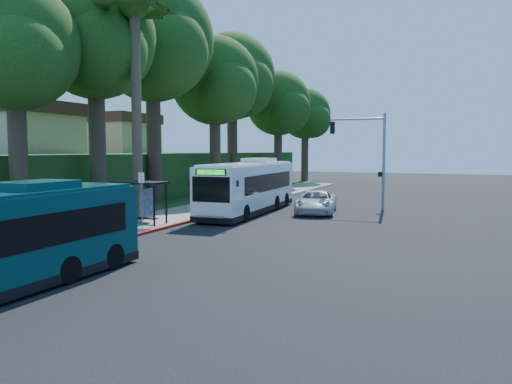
% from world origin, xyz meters
% --- Properties ---
extents(ground, '(140.00, 140.00, 0.00)m').
position_xyz_m(ground, '(0.00, 0.00, 0.00)').
color(ground, black).
rests_on(ground, ground).
extents(sidewalk, '(4.50, 70.00, 0.12)m').
position_xyz_m(sidewalk, '(-7.30, 0.00, 0.06)').
color(sidewalk, gray).
rests_on(sidewalk, ground).
extents(red_curb, '(0.25, 30.00, 0.13)m').
position_xyz_m(red_curb, '(-5.00, -4.00, 0.07)').
color(red_curb, '#9D1811').
rests_on(red_curb, ground).
extents(grass_verge, '(8.00, 70.00, 0.06)m').
position_xyz_m(grass_verge, '(-13.00, 5.00, 0.03)').
color(grass_verge, '#234719').
rests_on(grass_verge, ground).
extents(bus_shelter, '(3.20, 1.51, 2.55)m').
position_xyz_m(bus_shelter, '(-7.26, -2.86, 1.81)').
color(bus_shelter, black).
rests_on(bus_shelter, ground).
extents(stop_sign_pole, '(0.35, 0.06, 3.17)m').
position_xyz_m(stop_sign_pole, '(-5.40, -5.00, 2.08)').
color(stop_sign_pole, gray).
rests_on(stop_sign_pole, ground).
extents(traffic_signal_pole, '(4.10, 0.30, 7.00)m').
position_xyz_m(traffic_signal_pole, '(3.78, 10.00, 4.42)').
color(traffic_signal_pole, gray).
rests_on(traffic_signal_pole, ground).
extents(palm_tree, '(4.20, 4.20, 14.40)m').
position_xyz_m(palm_tree, '(-8.20, -1.50, 12.38)').
color(palm_tree, '#4C3F2D').
rests_on(palm_tree, ground).
extents(hillside_backdrop, '(24.00, 60.00, 8.80)m').
position_xyz_m(hillside_backdrop, '(-26.30, 15.10, 2.44)').
color(hillside_backdrop, '#234719').
rests_on(hillside_backdrop, ground).
extents(tree_0, '(8.40, 8.00, 15.70)m').
position_xyz_m(tree_0, '(-12.40, -0.02, 11.20)').
color(tree_0, '#382B1E').
rests_on(tree_0, ground).
extents(tree_1, '(10.50, 10.00, 18.26)m').
position_xyz_m(tree_1, '(-13.37, 7.98, 12.73)').
color(tree_1, '#382B1E').
rests_on(tree_1, ground).
extents(tree_2, '(8.82, 8.40, 15.12)m').
position_xyz_m(tree_2, '(-11.89, 15.98, 10.48)').
color(tree_2, '#382B1E').
rests_on(tree_2, ground).
extents(tree_3, '(10.08, 9.60, 17.28)m').
position_xyz_m(tree_3, '(-13.88, 23.98, 11.98)').
color(tree_3, '#382B1E').
rests_on(tree_3, ground).
extents(tree_4, '(8.40, 8.00, 14.14)m').
position_xyz_m(tree_4, '(-11.40, 31.98, 9.73)').
color(tree_4, '#382B1E').
rests_on(tree_4, ground).
extents(tree_5, '(7.35, 7.00, 12.86)m').
position_xyz_m(tree_5, '(-10.41, 39.99, 8.96)').
color(tree_5, '#382B1E').
rests_on(tree_5, ground).
extents(tree_6, '(7.56, 7.20, 13.74)m').
position_xyz_m(tree_6, '(-12.91, -6.01, 9.71)').
color(tree_6, '#382B1E').
rests_on(tree_6, ground).
extents(white_bus, '(3.42, 12.77, 3.77)m').
position_xyz_m(white_bus, '(-3.50, 4.85, 1.84)').
color(white_bus, white).
rests_on(white_bus, ground).
extents(pickup, '(3.63, 6.01, 1.56)m').
position_xyz_m(pickup, '(0.83, 6.37, 0.78)').
color(pickup, silver).
rests_on(pickup, ground).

